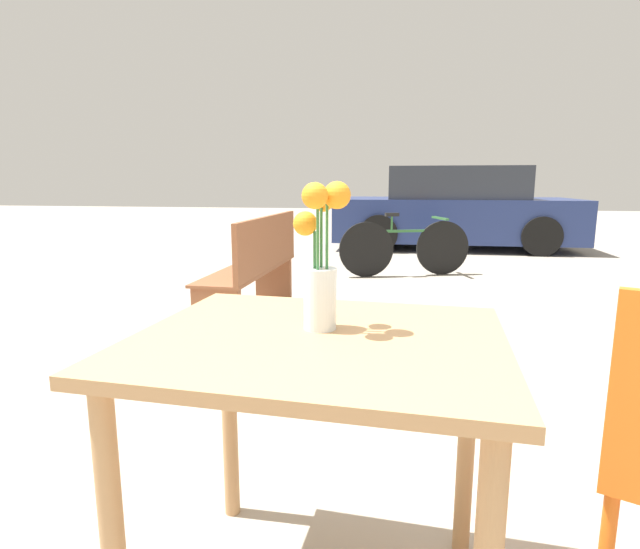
# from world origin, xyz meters

# --- Properties ---
(table_front) EXTENTS (0.91, 0.78, 0.74)m
(table_front) POSITION_xyz_m (0.00, 0.00, 0.63)
(table_front) COLOR tan
(table_front) RESTS_ON ground_plane
(flower_vase) EXTENTS (0.14, 0.14, 0.36)m
(flower_vase) POSITION_xyz_m (-0.01, 0.05, 0.90)
(flower_vase) COLOR silver
(flower_vase) RESTS_ON table_front
(bench_near) EXTENTS (0.39, 1.45, 0.85)m
(bench_near) POSITION_xyz_m (-0.93, 2.53, 0.45)
(bench_near) COLOR brown
(bench_near) RESTS_ON ground_plane
(bicycle) EXTENTS (1.51, 0.62, 0.75)m
(bicycle) POSITION_xyz_m (0.19, 4.84, 0.34)
(bicycle) COLOR black
(bicycle) RESTS_ON ground_plane
(parked_car) EXTENTS (3.96, 1.95, 1.35)m
(parked_car) POSITION_xyz_m (0.96, 7.67, 0.64)
(parked_car) COLOR navy
(parked_car) RESTS_ON ground_plane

